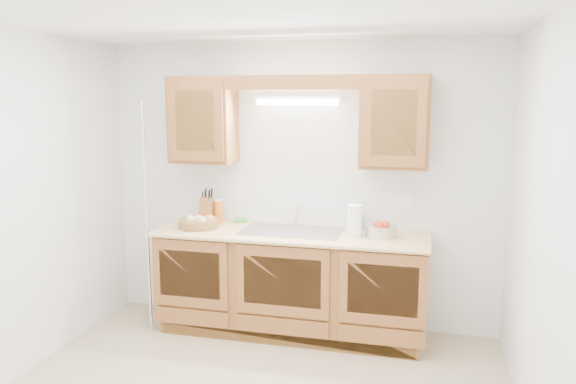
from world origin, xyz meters
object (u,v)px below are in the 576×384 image
(fruit_basket, at_px, (199,222))
(paper_towel, at_px, (355,221))
(knife_block, at_px, (207,210))
(apple_bowl, at_px, (381,230))

(fruit_basket, height_order, paper_towel, paper_towel)
(paper_towel, bearing_deg, fruit_basket, -178.95)
(knife_block, distance_m, apple_bowl, 1.58)
(knife_block, distance_m, paper_towel, 1.37)
(fruit_basket, xyz_separation_m, knife_block, (0.00, 0.19, 0.07))
(knife_block, height_order, paper_towel, knife_block)
(fruit_basket, bearing_deg, paper_towel, 1.05)
(paper_towel, xyz_separation_m, apple_bowl, (0.21, 0.03, -0.07))
(fruit_basket, relative_size, apple_bowl, 1.35)
(apple_bowl, bearing_deg, fruit_basket, -178.03)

